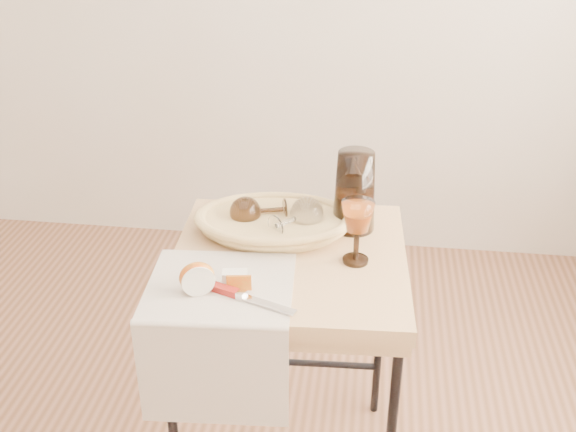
% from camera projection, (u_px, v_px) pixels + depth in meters
% --- Properties ---
extents(side_table, '(0.61, 0.61, 0.74)m').
position_uv_depth(side_table, '(289.00, 370.00, 1.88)').
color(side_table, olive).
rests_on(side_table, floor).
extents(tea_towel, '(0.36, 0.32, 0.01)m').
position_uv_depth(tea_towel, '(220.00, 286.00, 1.58)').
color(tea_towel, beige).
rests_on(tea_towel, side_table).
extents(bread_basket, '(0.39, 0.29, 0.05)m').
position_uv_depth(bread_basket, '(274.00, 224.00, 1.80)').
color(bread_basket, '#AD8240').
rests_on(bread_basket, side_table).
extents(goblet_lying_a, '(0.15, 0.12, 0.08)m').
position_uv_depth(goblet_lying_a, '(262.00, 211.00, 1.80)').
color(goblet_lying_a, '#4B321D').
rests_on(goblet_lying_a, bread_basket).
extents(goblet_lying_b, '(0.16, 0.16, 0.09)m').
position_uv_depth(goblet_lying_b, '(294.00, 219.00, 1.76)').
color(goblet_lying_b, white).
rests_on(goblet_lying_b, bread_basket).
extents(pitcher, '(0.17, 0.24, 0.26)m').
position_uv_depth(pitcher, '(355.00, 191.00, 1.78)').
color(pitcher, black).
rests_on(pitcher, side_table).
extents(wine_goblet, '(0.10, 0.10, 0.16)m').
position_uv_depth(wine_goblet, '(357.00, 232.00, 1.64)').
color(wine_goblet, white).
rests_on(wine_goblet, side_table).
extents(apple_half, '(0.09, 0.07, 0.07)m').
position_uv_depth(apple_half, '(197.00, 277.00, 1.54)').
color(apple_half, red).
rests_on(apple_half, tea_towel).
extents(apple_wedge, '(0.06, 0.04, 0.04)m').
position_uv_depth(apple_wedge, '(235.00, 279.00, 1.57)').
color(apple_wedge, white).
rests_on(apple_wedge, tea_towel).
extents(table_knife, '(0.22, 0.10, 0.02)m').
position_uv_depth(table_knife, '(245.00, 296.00, 1.52)').
color(table_knife, silver).
rests_on(table_knife, tea_towel).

